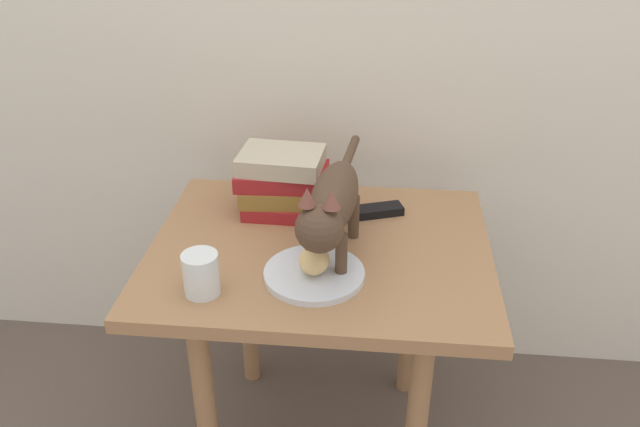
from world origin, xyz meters
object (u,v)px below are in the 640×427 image
object	(u,v)px
plate	(314,274)
bread_roll	(315,260)
tv_remote	(371,211)
cat	(332,204)
candle_jar	(201,276)
book_stack	(283,182)
side_table	(320,281)

from	to	relation	value
plate	bread_roll	world-z (taller)	bread_roll
plate	tv_remote	xyz separation A→B (m)	(0.10, 0.26, 0.00)
bread_roll	cat	xyz separation A→B (m)	(0.03, 0.06, 0.09)
plate	candle_jar	distance (m)	0.22
book_stack	bread_roll	bearing A→B (deg)	-68.93
book_stack	tv_remote	world-z (taller)	book_stack
side_table	candle_jar	distance (m)	0.31
side_table	bread_roll	distance (m)	0.17
candle_jar	plate	bearing A→B (deg)	19.17
book_stack	plate	bearing A→B (deg)	-69.31
side_table	bread_roll	size ratio (longest dim) A/B	9.10
candle_jar	tv_remote	distance (m)	0.46
plate	book_stack	distance (m)	0.29
book_stack	candle_jar	distance (m)	0.36
side_table	plate	distance (m)	0.15
tv_remote	cat	bearing A→B (deg)	-130.04
cat	book_stack	world-z (taller)	cat
plate	bread_roll	xyz separation A→B (m)	(0.00, 0.00, 0.03)
side_table	tv_remote	distance (m)	0.21
plate	bread_roll	bearing A→B (deg)	55.17
side_table	tv_remote	xyz separation A→B (m)	(0.10, 0.15, 0.10)
side_table	plate	bearing A→B (deg)	-90.26
cat	candle_jar	distance (m)	0.29
plate	cat	bearing A→B (deg)	64.74
bread_roll	cat	bearing A→B (deg)	65.06
plate	book_stack	size ratio (longest dim) A/B	0.94
book_stack	tv_remote	distance (m)	0.22
side_table	tv_remote	bearing A→B (deg)	54.60
side_table	bread_roll	bearing A→B (deg)	-89.62
side_table	candle_jar	xyz separation A→B (m)	(-0.21, -0.19, 0.13)
cat	book_stack	xyz separation A→B (m)	(-0.13, 0.21, -0.06)
side_table	book_stack	size ratio (longest dim) A/B	3.38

